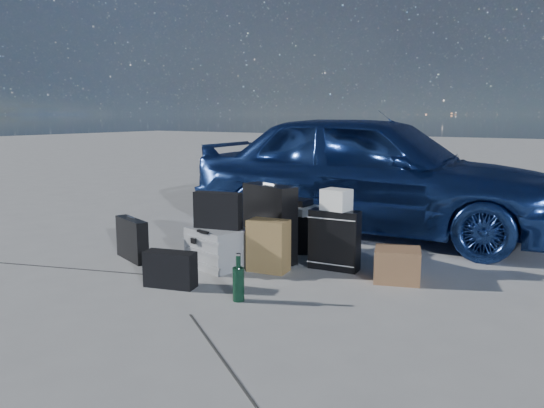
# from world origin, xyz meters

# --- Properties ---
(ground) EXTENTS (60.00, 60.00, 0.00)m
(ground) POSITION_xyz_m (0.00, 0.00, 0.00)
(ground) COLOR #ADADA8
(ground) RESTS_ON ground
(car) EXTENTS (4.19, 1.86, 1.40)m
(car) POSITION_xyz_m (0.30, 2.36, 0.70)
(car) COLOR #264693
(car) RESTS_ON ground
(pelican_case) EXTENTS (0.57, 0.50, 0.35)m
(pelican_case) POSITION_xyz_m (-0.31, 0.29, 0.18)
(pelican_case) COLOR #929496
(pelican_case) RESTS_ON ground
(laptop_bag) EXTENTS (0.44, 0.20, 0.32)m
(laptop_bag) POSITION_xyz_m (-0.31, 0.28, 0.52)
(laptop_bag) COLOR black
(laptop_bag) RESTS_ON pelican_case
(briefcase) EXTENTS (0.51, 0.28, 0.39)m
(briefcase) POSITION_xyz_m (-1.15, 0.05, 0.20)
(briefcase) COLOR black
(briefcase) RESTS_ON ground
(suitcase_left) EXTENTS (0.58, 0.35, 0.72)m
(suitcase_left) POSITION_xyz_m (-0.03, 0.70, 0.36)
(suitcase_left) COLOR black
(suitcase_left) RESTS_ON ground
(suitcase_right) EXTENTS (0.45, 0.20, 0.53)m
(suitcase_right) POSITION_xyz_m (0.60, 0.78, 0.26)
(suitcase_right) COLOR black
(suitcase_right) RESTS_ON ground
(white_carton) EXTENTS (0.25, 0.21, 0.18)m
(white_carton) POSITION_xyz_m (0.60, 0.79, 0.62)
(white_carton) COLOR white
(white_carton) RESTS_ON suitcase_right
(duffel_bag) EXTENTS (0.84, 0.63, 0.39)m
(duffel_bag) POSITION_xyz_m (0.01, 1.17, 0.19)
(duffel_bag) COLOR black
(duffel_bag) RESTS_ON ground
(flat_box_white) EXTENTS (0.48, 0.40, 0.07)m
(flat_box_white) POSITION_xyz_m (-0.00, 1.16, 0.43)
(flat_box_white) COLOR white
(flat_box_white) RESTS_ON duffel_bag
(flat_box_black) EXTENTS (0.30, 0.22, 0.06)m
(flat_box_black) POSITION_xyz_m (-0.02, 1.17, 0.49)
(flat_box_black) COLOR black
(flat_box_black) RESTS_ON flat_box_white
(kraft_bag) EXTENTS (0.36, 0.25, 0.45)m
(kraft_bag) POSITION_xyz_m (0.14, 0.42, 0.23)
(kraft_bag) COLOR #9F7545
(kraft_bag) RESTS_ON ground
(cardboard_box) EXTENTS (0.45, 0.42, 0.27)m
(cardboard_box) POSITION_xyz_m (1.18, 0.74, 0.14)
(cardboard_box) COLOR #9B6643
(cardboard_box) RESTS_ON ground
(messenger_bag) EXTENTS (0.43, 0.25, 0.29)m
(messenger_bag) POSITION_xyz_m (-0.29, -0.36, 0.14)
(messenger_bag) COLOR black
(messenger_bag) RESTS_ON ground
(green_bottle) EXTENTS (0.10, 0.10, 0.34)m
(green_bottle) POSITION_xyz_m (0.36, -0.33, 0.17)
(green_bottle) COLOR black
(green_bottle) RESTS_ON ground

